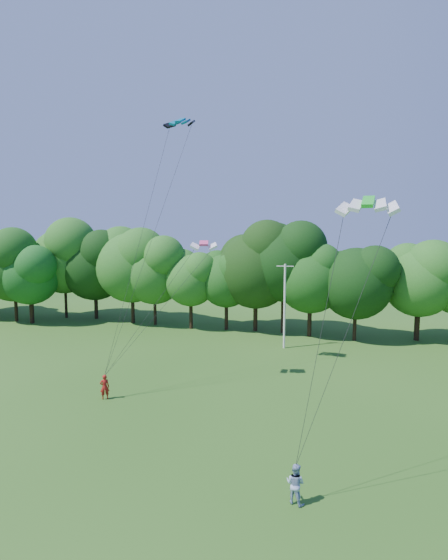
# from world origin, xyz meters

# --- Properties ---
(ground) EXTENTS (160.00, 160.00, 0.00)m
(ground) POSITION_xyz_m (0.00, 0.00, 0.00)
(ground) COLOR #265417
(ground) RESTS_ON ground
(utility_pole) EXTENTS (1.72, 0.21, 8.59)m
(utility_pole) POSITION_xyz_m (4.32, 29.02, 4.41)
(utility_pole) COLOR silver
(utility_pole) RESTS_ON ground
(kite_flyer_left) EXTENTS (0.78, 0.70, 1.78)m
(kite_flyer_left) POSITION_xyz_m (-6.56, 12.32, 0.89)
(kite_flyer_left) COLOR #A71A15
(kite_flyer_left) RESTS_ON ground
(kite_flyer_right) EXTENTS (1.07, 0.96, 1.79)m
(kite_flyer_right) POSITION_xyz_m (7.53, 3.53, 0.90)
(kite_flyer_right) COLOR #98ABD3
(kite_flyer_right) RESTS_ON ground
(kite_teal) EXTENTS (2.54, 1.35, 0.59)m
(kite_teal) POSITION_xyz_m (-3.20, 19.46, 20.63)
(kite_teal) COLOR #046A8E
(kite_teal) RESTS_ON ground
(kite_green) EXTENTS (2.67, 1.49, 0.60)m
(kite_green) POSITION_xyz_m (10.29, 5.70, 13.12)
(kite_green) COLOR green
(kite_green) RESTS_ON ground
(kite_pink) EXTENTS (2.21, 1.44, 0.42)m
(kite_pink) POSITION_xyz_m (-0.70, 17.40, 10.94)
(kite_pink) COLOR #FF4688
(kite_pink) RESTS_ON ground
(tree_back_west) EXTENTS (8.12, 8.12, 11.80)m
(tree_back_west) POSITION_xyz_m (-28.76, 33.49, 7.37)
(tree_back_west) COLOR #372016
(tree_back_west) RESTS_ON ground
(tree_back_center) EXTENTS (9.89, 9.89, 14.39)m
(tree_back_center) POSITION_xyz_m (0.16, 36.02, 8.99)
(tree_back_center) COLOR black
(tree_back_center) RESTS_ON ground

